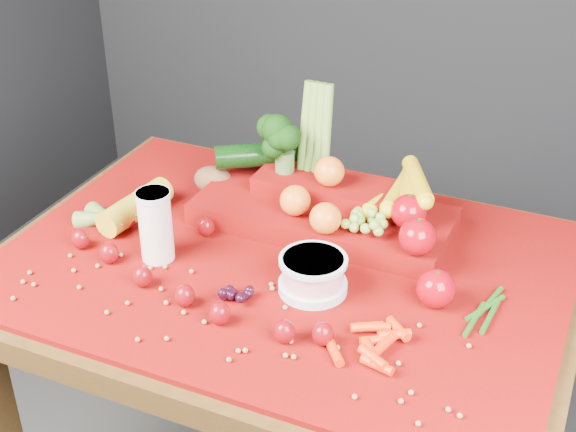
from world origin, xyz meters
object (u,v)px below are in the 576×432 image
at_px(table, 284,305).
at_px(yogurt_bowl, 313,273).
at_px(milk_glass, 155,223).
at_px(produce_mound, 332,201).

bearing_deg(table, yogurt_bowl, -37.25).
distance_m(table, yogurt_bowl, 0.18).
height_order(table, milk_glass, milk_glass).
bearing_deg(table, produce_mound, 77.63).
bearing_deg(yogurt_bowl, table, 142.75).
relative_size(table, milk_glass, 7.69).
distance_m(table, milk_glass, 0.30).
height_order(yogurt_bowl, produce_mound, produce_mound).
distance_m(table, produce_mound, 0.23).
bearing_deg(milk_glass, table, 21.40).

